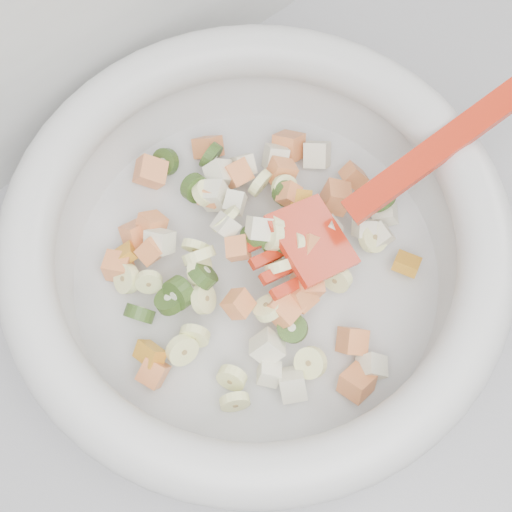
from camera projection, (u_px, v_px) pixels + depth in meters
counter at (377, 337)px, 1.09m from camera, size 2.00×0.60×0.90m
mixing_bowl at (256, 249)px, 0.59m from camera, size 0.50×0.41×0.15m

